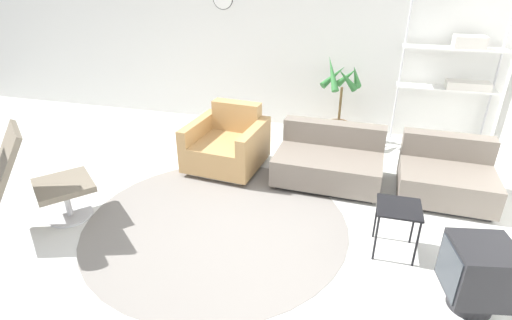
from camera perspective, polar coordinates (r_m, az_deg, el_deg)
The scene contains 11 objects.
ground_plane at distance 4.04m, azimuth -3.93°, elevation -8.94°, with size 12.00×12.00×0.00m, color silver.
wall_back at distance 6.17m, azimuth 4.71°, elevation 17.53°, with size 12.00×0.09×2.80m.
round_rug at distance 4.05m, azimuth -5.66°, elevation -8.90°, with size 2.60×2.60×0.01m.
lounge_chair at distance 4.25m, azimuth -30.71°, elevation -1.05°, with size 1.01×1.05×1.11m.
armchair_red at distance 5.00m, azimuth -4.08°, elevation 1.99°, with size 0.94×0.96×0.76m.
couch_low at distance 4.76m, azimuth 10.38°, elevation -0.25°, with size 1.24×0.87×0.63m.
couch_second at distance 4.82m, azimuth 25.42°, elevation -2.19°, with size 1.00×0.86×0.63m.
side_table at distance 3.66m, azimuth 19.68°, elevation -7.11°, with size 0.37×0.37×0.47m.
crt_television at distance 3.40m, azimuth 29.09°, elevation -14.10°, with size 0.50×0.50×0.56m.
potted_plant at distance 5.75m, azimuth 11.87°, elevation 7.12°, with size 0.58×0.58×1.23m.
shelf_unit at distance 5.95m, azimuth 27.17°, elevation 11.82°, with size 1.25×0.28×1.92m.
Camera 1 is at (1.13, -3.11, 2.32)m, focal length 28.00 mm.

